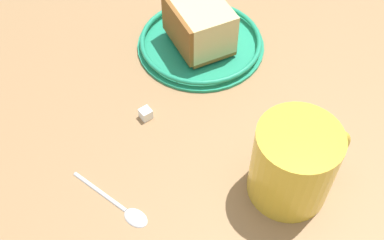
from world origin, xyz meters
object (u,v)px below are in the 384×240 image
(tea_mug, at_px, (295,163))
(teaspoon, at_px, (125,209))
(sugar_cube, at_px, (146,114))
(small_plate, at_px, (201,42))
(cake_slice, at_px, (199,25))

(tea_mug, bearing_deg, teaspoon, -94.50)
(tea_mug, xyz_separation_m, sugar_cube, (-0.14, -0.14, -0.04))
(tea_mug, bearing_deg, sugar_cube, -135.10)
(tea_mug, distance_m, teaspoon, 0.19)
(small_plate, relative_size, tea_mug, 1.56)
(teaspoon, bearing_deg, small_plate, 148.18)
(small_plate, xyz_separation_m, sugar_cube, (0.11, -0.10, -0.00))
(cake_slice, bearing_deg, tea_mug, 9.36)
(cake_slice, xyz_separation_m, teaspoon, (0.24, -0.15, -0.04))
(teaspoon, bearing_deg, sugar_cube, 159.63)
(cake_slice, relative_size, teaspoon, 1.13)
(small_plate, distance_m, teaspoon, 0.28)
(small_plate, relative_size, cake_slice, 1.75)
(small_plate, height_order, tea_mug, tea_mug)
(small_plate, height_order, teaspoon, small_plate)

